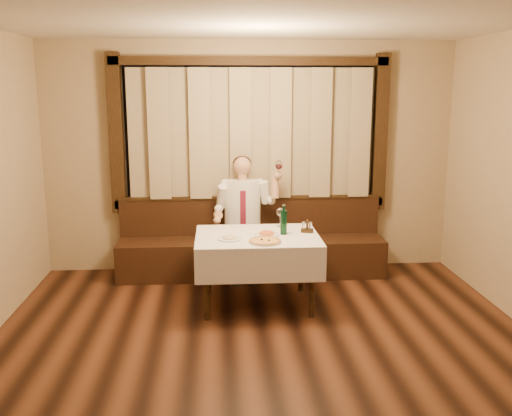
{
  "coord_description": "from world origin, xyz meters",
  "views": [
    {
      "loc": [
        -0.4,
        -3.97,
        2.26
      ],
      "look_at": [
        0.0,
        1.9,
        1.0
      ],
      "focal_mm": 40.0,
      "sensor_mm": 36.0,
      "label": 1
    }
  ],
  "objects": [
    {
      "name": "pasta_red",
      "position": [
        0.1,
        1.69,
        0.79
      ],
      "size": [
        0.26,
        0.26,
        0.09
      ],
      "rotation": [
        0.0,
        0.0,
        0.42
      ],
      "color": "white",
      "rests_on": "dining_table"
    },
    {
      "name": "dining_table",
      "position": [
        0.0,
        1.7,
        0.65
      ],
      "size": [
        1.27,
        0.97,
        0.76
      ],
      "color": "black",
      "rests_on": "ground"
    },
    {
      "name": "seated_man",
      "position": [
        -0.1,
        2.63,
        0.84
      ],
      "size": [
        0.81,
        0.6,
        1.45
      ],
      "color": "black",
      "rests_on": "ground"
    },
    {
      "name": "room",
      "position": [
        -0.0,
        0.97,
        1.5
      ],
      "size": [
        5.01,
        6.01,
        2.81
      ],
      "color": "black",
      "rests_on": "ground"
    },
    {
      "name": "pasta_cream",
      "position": [
        -0.29,
        1.55,
        0.79
      ],
      "size": [
        0.24,
        0.24,
        0.08
      ],
      "rotation": [
        0.0,
        0.0,
        0.36
      ],
      "color": "white",
      "rests_on": "dining_table"
    },
    {
      "name": "green_bottle",
      "position": [
        0.27,
        1.72,
        0.89
      ],
      "size": [
        0.07,
        0.07,
        0.31
      ],
      "rotation": [
        0.0,
        0.0,
        -0.12
      ],
      "color": "#0E4125",
      "rests_on": "dining_table"
    },
    {
      "name": "cruet_caddy",
      "position": [
        0.53,
        1.78,
        0.8
      ],
      "size": [
        0.14,
        0.1,
        0.13
      ],
      "rotation": [
        0.0,
        0.0,
        -0.31
      ],
      "color": "black",
      "rests_on": "dining_table"
    },
    {
      "name": "pizza",
      "position": [
        0.05,
        1.41,
        0.77
      ],
      "size": [
        0.33,
        0.33,
        0.04
      ],
      "rotation": [
        0.0,
        0.0,
        -0.41
      ],
      "color": "white",
      "rests_on": "dining_table"
    },
    {
      "name": "table_wine_glass",
      "position": [
        0.27,
        2.04,
        0.91
      ],
      "size": [
        0.08,
        0.08,
        0.21
      ],
      "rotation": [
        0.0,
        0.0,
        0.42
      ],
      "color": "white",
      "rests_on": "dining_table"
    },
    {
      "name": "banquette",
      "position": [
        0.0,
        2.72,
        0.31
      ],
      "size": [
        3.2,
        0.61,
        0.94
      ],
      "color": "black",
      "rests_on": "ground"
    }
  ]
}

